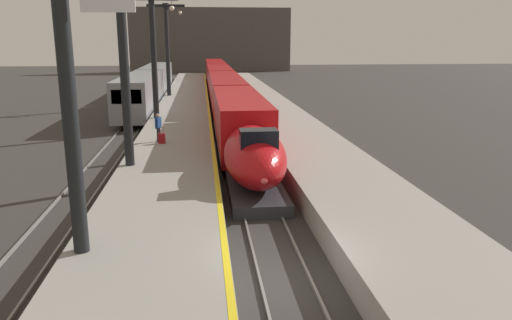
% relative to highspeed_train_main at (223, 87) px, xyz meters
% --- Properties ---
extents(ground_plane, '(260.00, 260.00, 0.00)m').
position_rel_highspeed_train_main_xyz_m(ground_plane, '(0.00, -42.19, -1.97)').
color(ground_plane, '#33302D').
extents(platform_left, '(4.80, 110.00, 1.05)m').
position_rel_highspeed_train_main_xyz_m(platform_left, '(-4.05, -17.44, -1.45)').
color(platform_left, gray).
rests_on(platform_left, ground).
extents(platform_right, '(4.80, 110.00, 1.05)m').
position_rel_highspeed_train_main_xyz_m(platform_right, '(4.05, -17.44, -1.45)').
color(platform_right, gray).
rests_on(platform_right, ground).
extents(platform_left_safety_stripe, '(0.20, 107.80, 0.01)m').
position_rel_highspeed_train_main_xyz_m(platform_left_safety_stripe, '(-1.77, -17.44, -0.92)').
color(platform_left_safety_stripe, yellow).
rests_on(platform_left_safety_stripe, platform_left).
extents(rail_main_left, '(0.08, 110.00, 0.12)m').
position_rel_highspeed_train_main_xyz_m(rail_main_left, '(-0.75, -14.69, -1.91)').
color(rail_main_left, slate).
rests_on(rail_main_left, ground).
extents(rail_main_right, '(0.08, 110.00, 0.12)m').
position_rel_highspeed_train_main_xyz_m(rail_main_right, '(0.75, -14.69, -1.91)').
color(rail_main_right, slate).
rests_on(rail_main_right, ground).
extents(rail_secondary_left, '(0.08, 110.00, 0.12)m').
position_rel_highspeed_train_main_xyz_m(rail_secondary_left, '(-8.85, -14.69, -1.91)').
color(rail_secondary_left, slate).
rests_on(rail_secondary_left, ground).
extents(rail_secondary_right, '(0.08, 110.00, 0.12)m').
position_rel_highspeed_train_main_xyz_m(rail_secondary_right, '(-7.35, -14.69, -1.91)').
color(rail_secondary_right, slate).
rests_on(rail_secondary_right, ground).
extents(highspeed_train_main, '(2.92, 75.78, 3.60)m').
position_rel_highspeed_train_main_xyz_m(highspeed_train_main, '(0.00, 0.00, 0.00)').
color(highspeed_train_main, '#B20F14').
rests_on(highspeed_train_main, ground).
extents(regional_train_adjacent, '(2.85, 36.60, 3.80)m').
position_rel_highspeed_train_main_xyz_m(regional_train_adjacent, '(-8.10, 1.69, 0.16)').
color(regional_train_adjacent, gray).
rests_on(regional_train_adjacent, ground).
extents(station_column_near, '(4.00, 0.68, 8.71)m').
position_rel_highspeed_train_main_xyz_m(station_column_near, '(-5.84, -41.61, 4.44)').
color(station_column_near, black).
rests_on(station_column_near, platform_left).
extents(station_column_mid, '(4.00, 0.68, 8.97)m').
position_rel_highspeed_train_main_xyz_m(station_column_mid, '(-5.90, -31.37, 4.49)').
color(station_column_mid, black).
rests_on(station_column_mid, platform_left).
extents(station_column_far, '(4.00, 0.68, 9.21)m').
position_rel_highspeed_train_main_xyz_m(station_column_far, '(-5.90, -16.17, 4.62)').
color(station_column_far, black).
rests_on(station_column_far, platform_left).
extents(station_column_distant, '(4.00, 0.68, 9.71)m').
position_rel_highspeed_train_main_xyz_m(station_column_distant, '(-5.90, 0.07, 4.89)').
color(station_column_distant, black).
rests_on(station_column_distant, platform_left).
extents(passenger_near_edge, '(0.38, 0.51, 1.69)m').
position_rel_highspeed_train_main_xyz_m(passenger_near_edge, '(-4.97, -25.69, 0.07)').
color(passenger_near_edge, '#23232D').
rests_on(passenger_near_edge, platform_left).
extents(rolling_suitcase, '(0.40, 0.22, 0.98)m').
position_rel_highspeed_train_main_xyz_m(rolling_suitcase, '(-4.74, -26.28, -0.62)').
color(rolling_suitcase, maroon).
rests_on(rolling_suitcase, platform_left).
extents(terminus_back_wall, '(36.00, 2.00, 14.00)m').
position_rel_highspeed_train_main_xyz_m(terminus_back_wall, '(0.00, 59.81, 5.03)').
color(terminus_back_wall, '#4C4742').
rests_on(terminus_back_wall, ground).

